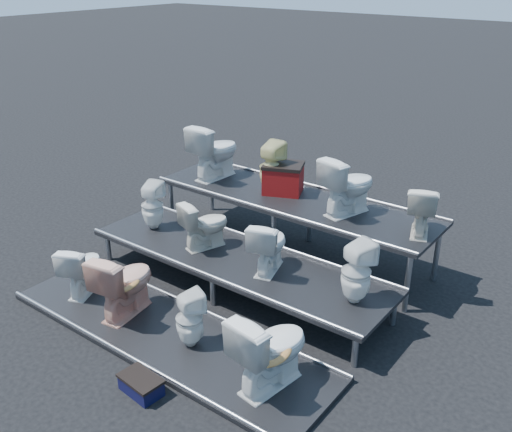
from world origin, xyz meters
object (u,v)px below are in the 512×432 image
Objects in this scene: toilet_11 at (422,209)px; red_crate at (283,180)px; toilet_8 at (215,151)px; toilet_7 at (356,272)px; toilet_3 at (271,349)px; step_stool at (141,386)px; toilet_5 at (205,224)px; toilet_1 at (124,283)px; toilet_4 at (152,205)px; toilet_10 at (348,185)px; toilet_2 at (190,319)px; toilet_6 at (269,245)px; toilet_9 at (271,168)px; toilet_0 at (82,268)px.

toilet_11 reaches higher than red_crate.
toilet_11 is (3.33, 0.00, -0.11)m from toilet_8.
toilet_8 is 1.58× the size of red_crate.
toilet_8 is (-3.15, 1.30, 0.46)m from toilet_7.
toilet_3 reaches higher than step_stool.
toilet_7 is 1.37× the size of red_crate.
toilet_1 is at bearing 103.31° from toilet_5.
toilet_4 is 1.27× the size of red_crate.
toilet_3 is at bearing 44.65° from step_stool.
toilet_1 is 1.34m from toilet_5.
toilet_7 reaches higher than toilet_1.
toilet_10 is (-0.84, 1.30, 0.43)m from toilet_7.
toilet_1 is 1.04× the size of toilet_10.
step_stool is at bearing 48.44° from toilet_11.
toilet_2 is 2.34m from toilet_4.
toilet_6 is 1.05× the size of toilet_11.
red_crate is at bearing -13.92° from toilet_7.
step_stool is (1.93, -3.42, -1.21)m from toilet_8.
toilet_9 reaches higher than toilet_2.
toilet_0 is 3.58m from toilet_10.
toilet_8 is at bearing 16.82° from toilet_10.
toilet_6 reaches higher than toilet_0.
toilet_7 is at bearing 65.34° from step_stool.
toilet_9 reaches higher than toilet_4.
toilet_10 is (2.31, 0.00, -0.03)m from toilet_8.
toilet_6 is at bearing -140.86° from toilet_1.
toilet_8 reaches higher than toilet_4.
toilet_10 reaches higher than red_crate.
toilet_6 is 0.89× the size of toilet_9.
toilet_10 is at bearing 177.40° from toilet_9.
toilet_3 is at bearing 102.19° from toilet_7.
toilet_3 is at bearing 155.80° from toilet_0.
toilet_11 is at bearing -75.88° from toilet_7.
toilet_2 is 1.04× the size of toilet_11.
toilet_9 is 2.26m from toilet_11.
toilet_1 is 2.84m from toilet_8.
toilet_7 is (2.22, 0.00, 0.04)m from toilet_5.
toilet_1 is at bearing 50.84° from toilet_7.
toilet_8 is at bearing 124.69° from step_stool.
toilet_9 is at bearing -147.17° from toilet_4.
toilet_2 is 0.98× the size of toilet_6.
toilet_3 is 1.17× the size of toilet_7.
toilet_11 reaches higher than toilet_7.
toilet_7 is 2.49m from toilet_9.
toilet_0 is 1.05× the size of toilet_5.
toilet_5 is (0.93, 1.30, 0.39)m from toilet_0.
toilet_7 reaches higher than toilet_4.
toilet_3 reaches higher than toilet_0.
toilet_1 is at bearing 149.37° from step_stool.
toilet_0 is at bearing 75.95° from toilet_4.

